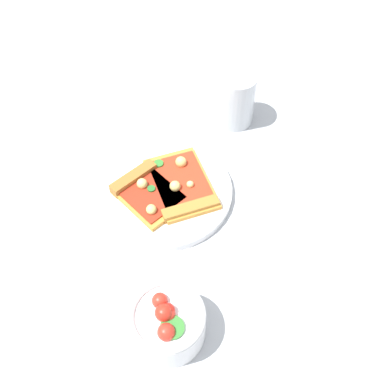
{
  "coord_description": "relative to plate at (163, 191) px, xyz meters",
  "views": [
    {
      "loc": [
        0.29,
        -0.39,
        0.64
      ],
      "look_at": [
        0.03,
        0.0,
        0.03
      ],
      "focal_mm": 43.47,
      "sensor_mm": 36.0,
      "label": 1
    }
  ],
  "objects": [
    {
      "name": "ground_plane",
      "position": [
        0.02,
        0.01,
        -0.01
      ],
      "size": [
        2.4,
        2.4,
        0.0
      ],
      "primitive_type": "plane",
      "color": "#B2B7BC",
      "rests_on": "ground"
    },
    {
      "name": "plate",
      "position": [
        0.0,
        0.0,
        0.0
      ],
      "size": [
        0.24,
        0.24,
        0.01
      ],
      "primitive_type": "cylinder",
      "color": "white",
      "rests_on": "ground_plane"
    },
    {
      "name": "soda_glass",
      "position": [
        0.01,
        0.23,
        0.04
      ],
      "size": [
        0.07,
        0.07,
        0.1
      ],
      "color": "silver",
      "rests_on": "ground_plane"
    },
    {
      "name": "pizza_slice_near",
      "position": [
        -0.02,
        -0.02,
        0.01
      ],
      "size": [
        0.13,
        0.11,
        0.02
      ],
      "color": "gold",
      "rests_on": "plate"
    },
    {
      "name": "salad_bowl",
      "position": [
        0.15,
        -0.2,
        0.03
      ],
      "size": [
        0.1,
        0.1,
        0.08
      ],
      "color": "white",
      "rests_on": "ground_plane"
    },
    {
      "name": "pizza_slice_far",
      "position": [
        0.02,
        0.02,
        0.01
      ],
      "size": [
        0.17,
        0.16,
        0.03
      ],
      "color": "gold",
      "rests_on": "plate"
    }
  ]
}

